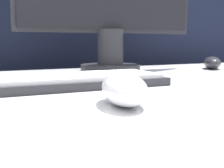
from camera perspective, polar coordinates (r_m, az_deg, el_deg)
The scene contains 4 objects.
partition_panel at distance 1.19m, azimuth -14.77°, elevation -5.15°, with size 5.00×0.03×1.21m.
computer_mouse_near at distance 0.44m, azimuth 2.21°, elevation -0.90°, with size 0.09×0.14×0.05m.
keyboard at distance 0.63m, azimuth -7.87°, elevation 0.54°, with size 0.39×0.15×0.02m.
computer_mouse_far at distance 1.09m, azimuth 17.86°, elevation 3.75°, with size 0.12×0.13×0.04m.
Camera 1 is at (-0.22, -0.57, 0.87)m, focal length 50.00 mm.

